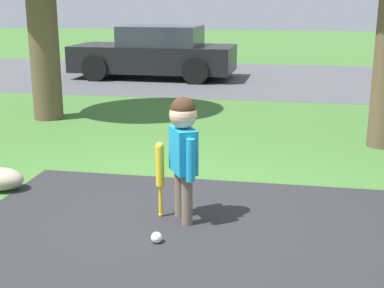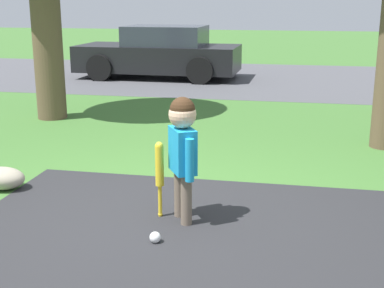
{
  "view_description": "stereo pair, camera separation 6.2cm",
  "coord_description": "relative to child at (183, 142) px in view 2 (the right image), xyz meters",
  "views": [
    {
      "loc": [
        1.05,
        -4.28,
        1.84
      ],
      "look_at": [
        0.2,
        0.31,
        0.58
      ],
      "focal_mm": 50.0,
      "sensor_mm": 36.0,
      "label": 1
    },
    {
      "loc": [
        1.11,
        -4.27,
        1.84
      ],
      "look_at": [
        0.2,
        0.31,
        0.58
      ],
      "focal_mm": 50.0,
      "sensor_mm": 36.0,
      "label": 2
    }
  ],
  "objects": [
    {
      "name": "ground_plane",
      "position": [
        -0.2,
        0.09,
        -0.7
      ],
      "size": [
        60.0,
        60.0,
        0.0
      ],
      "primitive_type": "plane",
      "color": "#3D6B2D"
    },
    {
      "name": "street_strip",
      "position": [
        -0.2,
        8.76,
        -0.7
      ],
      "size": [
        40.0,
        6.0,
        0.01
      ],
      "color": "#4C4C51",
      "rests_on": "ground"
    },
    {
      "name": "child",
      "position": [
        0.0,
        0.0,
        0.0
      ],
      "size": [
        0.29,
        0.39,
        1.08
      ],
      "rotation": [
        0.0,
        0.0,
        -1.05
      ],
      "color": "#6B5B4C",
      "rests_on": "ground"
    },
    {
      "name": "baseball_bat",
      "position": [
        -0.21,
        0.04,
        -0.26
      ],
      "size": [
        0.07,
        0.07,
        0.68
      ],
      "color": "yellow",
      "rests_on": "ground"
    },
    {
      "name": "sports_ball",
      "position": [
        -0.12,
        -0.47,
        -0.65
      ],
      "size": [
        0.09,
        0.09,
        0.09
      ],
      "color": "white",
      "rests_on": "ground"
    },
    {
      "name": "parked_car",
      "position": [
        -2.39,
        8.44,
        -0.11
      ],
      "size": [
        3.88,
        1.88,
        1.24
      ],
      "rotation": [
        0.0,
        0.0,
        3.12
      ],
      "color": "black",
      "rests_on": "ground"
    },
    {
      "name": "edging_rock",
      "position": [
        -1.95,
        0.42,
        -0.59
      ],
      "size": [
        0.48,
        0.33,
        0.22
      ],
      "color": "#9E937F",
      "rests_on": "ground"
    }
  ]
}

